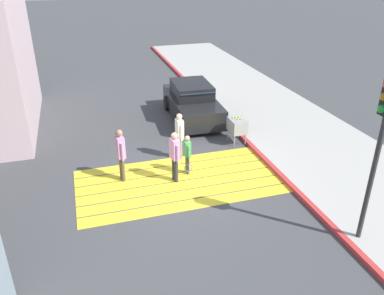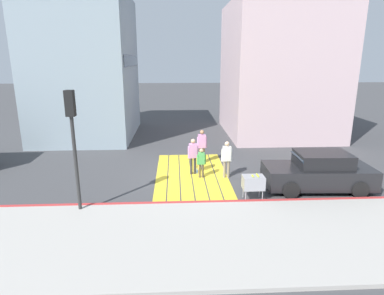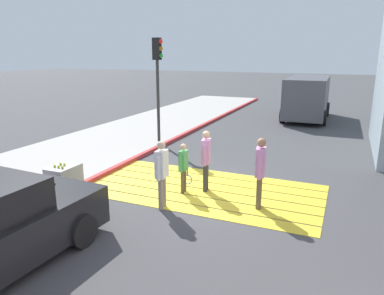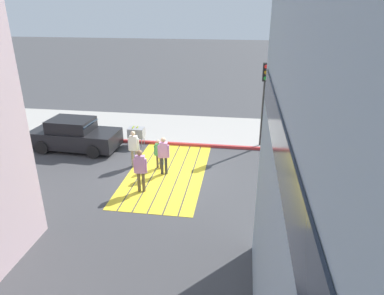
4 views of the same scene
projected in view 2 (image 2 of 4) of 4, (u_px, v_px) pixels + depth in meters
name	position (u px, v px, depth m)	size (l,w,h in m)	color
ground_plane	(191.00, 175.00, 15.10)	(120.00, 120.00, 0.00)	#424244
crosswalk_stripes	(191.00, 174.00, 15.10)	(6.40, 3.25, 0.01)	yellow
sidewalk_west	(201.00, 237.00, 9.69)	(4.80, 40.00, 0.12)	#ADA8A0
curb_painted	(196.00, 203.00, 11.95)	(0.16, 40.00, 0.13)	#BC3333
building_far_north	(86.00, 68.00, 21.73)	(8.00, 6.04, 9.25)	#8C9EA8
building_far_south	(279.00, 70.00, 22.45)	(8.00, 7.04, 8.87)	beige
car_parked_near_curb	(318.00, 172.00, 13.24)	(2.13, 4.38, 1.57)	black
traffic_light_corner	(73.00, 127.00, 10.64)	(0.39, 0.28, 4.24)	#2D2D2D
tennis_ball_cart	(253.00, 182.00, 12.23)	(0.56, 0.80, 1.02)	#99999E
pedestrian_adult_lead	(227.00, 157.00, 14.47)	(0.24, 0.49, 1.69)	gray
pedestrian_adult_trailing	(193.00, 154.00, 14.93)	(0.28, 0.49, 1.68)	#333338
pedestrian_adult_side	(202.00, 144.00, 16.48)	(0.28, 0.51, 1.75)	brown
pedestrian_child_with_racket	(201.00, 161.00, 14.51)	(0.28, 0.41, 1.36)	brown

